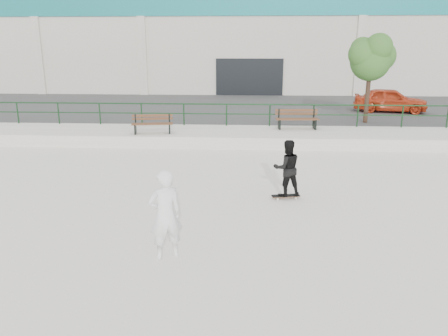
# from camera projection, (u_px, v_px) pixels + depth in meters

# --- Properties ---
(ground) EXTENTS (120.00, 120.00, 0.00)m
(ground) POSITION_uv_depth(u_px,v_px,m) (244.00, 229.00, 10.08)
(ground) COLOR white
(ground) RESTS_ON ground
(ledge) EXTENTS (30.00, 3.00, 0.50)m
(ledge) POSITION_uv_depth(u_px,v_px,m) (248.00, 137.00, 19.15)
(ledge) COLOR silver
(ledge) RESTS_ON ground
(parking_strip) EXTENTS (60.00, 14.00, 0.50)m
(parking_strip) POSITION_uv_depth(u_px,v_px,m) (249.00, 110.00, 27.32)
(parking_strip) COLOR #3E3E3E
(parking_strip) RESTS_ON ground
(railing) EXTENTS (28.00, 0.06, 1.03)m
(railing) POSITION_uv_depth(u_px,v_px,m) (248.00, 110.00, 20.13)
(railing) COLOR #153C1C
(railing) RESTS_ON ledge
(commercial_building) EXTENTS (44.20, 16.33, 8.00)m
(commercial_building) POSITION_uv_depth(u_px,v_px,m) (250.00, 40.00, 39.60)
(commercial_building) COLOR silver
(commercial_building) RESTS_ON ground
(bench_left) EXTENTS (1.78, 0.77, 0.79)m
(bench_left) POSITION_uv_depth(u_px,v_px,m) (152.00, 124.00, 18.52)
(bench_left) COLOR #55311D
(bench_left) RESTS_ON ledge
(bench_right) EXTENTS (1.93, 0.68, 0.88)m
(bench_right) POSITION_uv_depth(u_px,v_px,m) (297.00, 119.00, 19.49)
(bench_right) COLOR #55311D
(bench_right) RESTS_ON ledge
(tree) EXTENTS (2.34, 2.08, 4.17)m
(tree) POSITION_uv_depth(u_px,v_px,m) (371.00, 56.00, 20.41)
(tree) COLOR #473123
(tree) RESTS_ON parking_strip
(red_car) EXTENTS (4.19, 2.35, 1.34)m
(red_car) POSITION_uv_depth(u_px,v_px,m) (390.00, 100.00, 24.45)
(red_car) COLOR #BB3517
(red_car) RESTS_ON parking_strip
(skateboard) EXTENTS (0.80, 0.36, 0.09)m
(skateboard) POSITION_uv_depth(u_px,v_px,m) (286.00, 196.00, 12.11)
(skateboard) COLOR black
(skateboard) RESTS_ON ground
(standing_skater) EXTENTS (0.88, 0.75, 1.57)m
(standing_skater) POSITION_uv_depth(u_px,v_px,m) (287.00, 168.00, 11.89)
(standing_skater) COLOR black
(standing_skater) RESTS_ON skateboard
(seated_skater) EXTENTS (0.79, 0.69, 1.82)m
(seated_skater) POSITION_uv_depth(u_px,v_px,m) (165.00, 215.00, 8.50)
(seated_skater) COLOR white
(seated_skater) RESTS_ON ground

